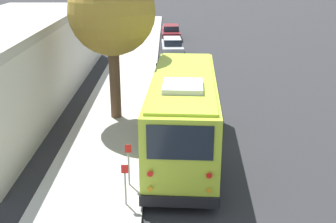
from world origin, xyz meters
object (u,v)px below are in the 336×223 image
object	(u,v)px
parked_sedan_silver	(172,46)
street_tree	(112,6)
parked_sedan_maroon	(171,32)
parked_sedan_black	(171,67)
sign_post_near	(125,184)
sign_post_far	(129,164)
shuttle_bus	(183,111)

from	to	relation	value
parked_sedan_silver	street_tree	world-z (taller)	street_tree
parked_sedan_maroon	parked_sedan_black	bearing A→B (deg)	177.32
street_tree	sign_post_near	bearing A→B (deg)	-171.38
parked_sedan_black	street_tree	xyz separation A→B (m)	(-7.82, 2.68, 4.77)
parked_sedan_black	parked_sedan_maroon	bearing A→B (deg)	0.48
sign_post_near	sign_post_far	world-z (taller)	sign_post_far
parked_sedan_silver	sign_post_near	size ratio (longest dim) A/B	3.37
parked_sedan_black	sign_post_far	xyz separation A→B (m)	(-14.45, 1.49, 0.32)
street_tree	sign_post_near	size ratio (longest dim) A/B	5.51
parked_sedan_black	sign_post_near	world-z (taller)	sign_post_near
shuttle_bus	street_tree	xyz separation A→B (m)	(3.89, 3.10, 3.56)
shuttle_bus	sign_post_far	world-z (taller)	shuttle_bus
shuttle_bus	sign_post_far	size ratio (longest dim) A/B	6.05
parked_sedan_silver	parked_sedan_black	bearing A→B (deg)	176.18
parked_sedan_silver	sign_post_far	distance (m)	21.79
parked_sedan_black	parked_sedan_silver	bearing A→B (deg)	-0.56
parked_sedan_maroon	sign_post_far	distance (m)	28.67
sign_post_far	shuttle_bus	bearing A→B (deg)	-34.86
parked_sedan_black	street_tree	world-z (taller)	street_tree
street_tree	parked_sedan_black	bearing A→B (deg)	-18.90
shuttle_bus	parked_sedan_silver	xyz separation A→B (m)	(18.98, 0.24, -1.22)
parked_sedan_silver	sign_post_near	bearing A→B (deg)	173.44
shuttle_bus	parked_sedan_maroon	xyz separation A→B (m)	(25.88, 0.33, -1.21)
shuttle_bus	parked_sedan_black	world-z (taller)	shuttle_bus
parked_sedan_silver	sign_post_far	xyz separation A→B (m)	(-21.72, 1.67, 0.33)
parked_sedan_silver	parked_sedan_maroon	distance (m)	6.91
parked_sedan_maroon	sign_post_far	size ratio (longest dim) A/B	3.16
parked_sedan_silver	street_tree	xyz separation A→B (m)	(-15.09, 2.86, 4.78)
parked_sedan_maroon	street_tree	distance (m)	22.68
parked_sedan_maroon	parked_sedan_silver	bearing A→B (deg)	178.42
street_tree	parked_sedan_maroon	bearing A→B (deg)	-7.18
shuttle_bus	sign_post_near	size ratio (longest dim) A/B	6.55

